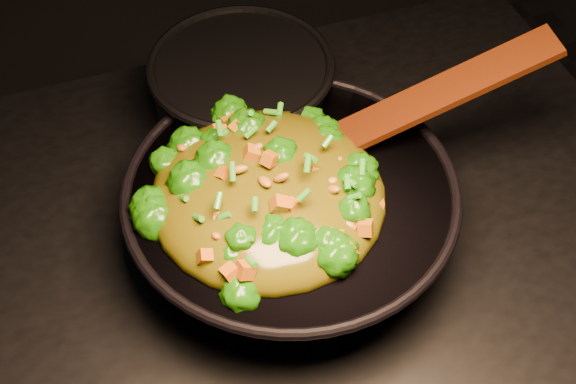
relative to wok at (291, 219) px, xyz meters
name	(u,v)px	position (x,y,z in m)	size (l,w,h in m)	color
wok	(291,219)	(0.00, 0.00, 0.00)	(0.38, 0.38, 0.11)	black
stir_fry	(267,172)	(-0.03, 0.00, 0.10)	(0.27, 0.27, 0.09)	#1A5B06
spatula	(423,102)	(0.17, 0.03, 0.11)	(0.33, 0.05, 0.01)	#361506
back_pot	(243,99)	(0.00, 0.20, 0.01)	(0.23, 0.23, 0.13)	black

